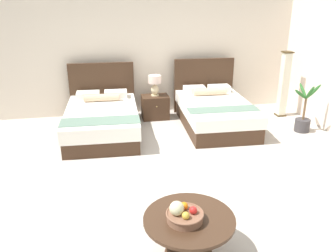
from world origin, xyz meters
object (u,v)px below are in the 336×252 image
(coffee_table, at_px, (189,227))
(fruit_bowl, at_px, (184,214))
(bed_near_window, at_px, (102,119))
(table_lamp, at_px, (155,83))
(nightstand, at_px, (155,107))
(potted_palm, at_px, (303,119))
(bed_near_corner, at_px, (214,111))
(floor_lamp_corner, at_px, (284,85))

(coffee_table, height_order, fruit_bowl, fruit_bowl)
(bed_near_window, distance_m, table_lamp, 1.41)
(fruit_bowl, bearing_deg, table_lamp, 84.92)
(nightstand, distance_m, coffee_table, 4.28)
(bed_near_window, bearing_deg, potted_palm, -9.30)
(bed_near_corner, bearing_deg, floor_lamp_corner, 10.73)
(fruit_bowl, distance_m, potted_palm, 4.34)
(fruit_bowl, bearing_deg, floor_lamp_corner, 51.42)
(fruit_bowl, bearing_deg, nightstand, 84.89)
(bed_near_corner, relative_size, potted_palm, 2.18)
(nightstand, bearing_deg, floor_lamp_corner, -7.07)
(coffee_table, bearing_deg, table_lamp, 85.77)
(floor_lamp_corner, bearing_deg, fruit_bowl, -128.58)
(nightstand, relative_size, fruit_bowl, 1.50)
(fruit_bowl, bearing_deg, bed_near_window, 101.68)
(table_lamp, relative_size, potted_palm, 0.45)
(floor_lamp_corner, bearing_deg, table_lamp, 172.52)
(bed_near_window, xyz_separation_m, table_lamp, (1.14, 0.68, 0.48))
(bed_near_corner, xyz_separation_m, fruit_bowl, (-1.51, -3.64, 0.23))
(bed_near_window, height_order, bed_near_corner, bed_near_corner)
(table_lamp, distance_m, floor_lamp_corner, 2.80)
(nightstand, relative_size, table_lamp, 1.29)
(table_lamp, relative_size, fruit_bowl, 1.16)
(coffee_table, bearing_deg, fruit_bowl, -152.31)
(nightstand, relative_size, floor_lamp_corner, 0.40)
(nightstand, distance_m, floor_lamp_corner, 2.83)
(bed_near_window, bearing_deg, floor_lamp_corner, 4.58)
(bed_near_corner, relative_size, table_lamp, 4.86)
(floor_lamp_corner, bearing_deg, potted_palm, -92.17)
(floor_lamp_corner, relative_size, potted_palm, 1.44)
(bed_near_corner, bearing_deg, nightstand, 149.68)
(bed_near_window, bearing_deg, nightstand, 30.01)
(table_lamp, height_order, floor_lamp_corner, floor_lamp_corner)
(bed_near_window, height_order, table_lamp, bed_near_window)
(bed_near_window, distance_m, nightstand, 1.31)
(potted_palm, bearing_deg, bed_near_window, 170.70)
(bed_near_corner, xyz_separation_m, coffee_table, (-1.44, -3.61, 0.04))
(table_lamp, distance_m, fruit_bowl, 4.34)
(bed_near_window, relative_size, coffee_table, 2.32)
(bed_near_window, bearing_deg, fruit_bowl, -78.32)
(floor_lamp_corner, bearing_deg, nightstand, 172.93)
(bed_near_corner, distance_m, floor_lamp_corner, 1.73)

